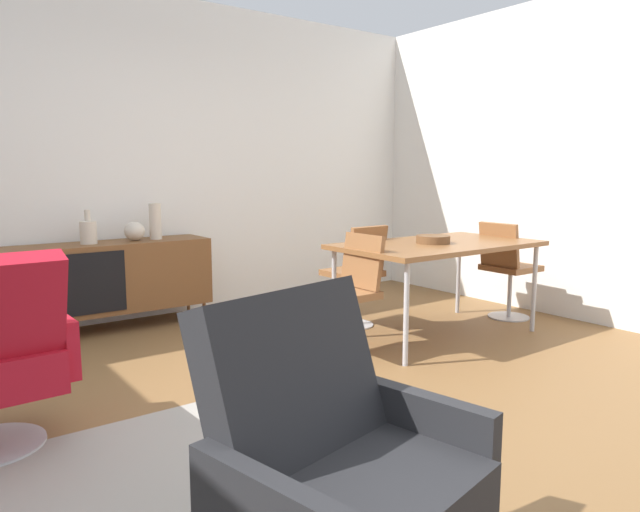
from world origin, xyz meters
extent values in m
plane|color=brown|center=(0.00, 0.00, 0.00)|extent=(8.32, 8.32, 0.00)
cube|color=white|center=(0.00, 2.60, 1.40)|extent=(6.80, 0.12, 2.80)
cube|color=white|center=(3.20, 0.00, 1.40)|extent=(0.12, 5.60, 2.80)
cube|color=brown|center=(-0.23, 2.30, 0.44)|extent=(1.60, 0.44, 0.56)
cube|color=black|center=(-0.53, 2.08, 0.44)|extent=(0.70, 0.01, 0.48)
cylinder|color=brown|center=(-0.97, 2.13, 0.08)|extent=(0.03, 0.03, 0.16)
cylinder|color=brown|center=(0.51, 2.13, 0.08)|extent=(0.03, 0.03, 0.16)
cylinder|color=brown|center=(-0.97, 2.47, 0.08)|extent=(0.03, 0.03, 0.16)
cylinder|color=brown|center=(0.51, 2.47, 0.08)|extent=(0.03, 0.03, 0.16)
ellipsoid|color=beige|center=(-0.01, 2.30, 0.80)|extent=(0.16, 0.16, 0.16)
cylinder|color=beige|center=(0.17, 2.30, 0.87)|extent=(0.10, 0.10, 0.30)
cylinder|color=beige|center=(-0.38, 2.30, 0.81)|extent=(0.13, 0.13, 0.18)
cylinder|color=beige|center=(-0.38, 2.30, 0.94)|extent=(0.04, 0.04, 0.09)
cube|color=brown|center=(1.79, 0.60, 0.72)|extent=(1.60, 0.90, 0.04)
cylinder|color=#B7B7BC|center=(1.07, 0.21, 0.35)|extent=(0.04, 0.04, 0.70)
cylinder|color=#B7B7BC|center=(2.51, 0.21, 0.35)|extent=(0.04, 0.04, 0.70)
cylinder|color=#B7B7BC|center=(1.07, 0.99, 0.35)|extent=(0.04, 0.04, 0.70)
cylinder|color=#B7B7BC|center=(2.51, 0.99, 0.35)|extent=(0.04, 0.04, 0.70)
cylinder|color=brown|center=(1.73, 0.60, 0.77)|extent=(0.26, 0.26, 0.06)
cube|color=brown|center=(1.44, 1.22, 0.45)|extent=(0.42, 0.42, 0.05)
cube|color=brown|center=(1.45, 1.04, 0.67)|extent=(0.38, 0.11, 0.38)
cylinder|color=#B7B7BC|center=(1.44, 1.22, 0.21)|extent=(0.04, 0.04, 0.42)
cylinder|color=#B7B7BC|center=(1.44, 1.22, 0.01)|extent=(0.36, 0.36, 0.01)
cube|color=brown|center=(2.74, 0.60, 0.45)|extent=(0.41, 0.41, 0.05)
cube|color=brown|center=(2.56, 0.60, 0.67)|extent=(0.10, 0.38, 0.38)
cylinder|color=#B7B7BC|center=(2.74, 0.60, 0.21)|extent=(0.04, 0.04, 0.42)
cylinder|color=#B7B7BC|center=(2.74, 0.60, 0.01)|extent=(0.36, 0.36, 0.01)
cube|color=brown|center=(0.84, 0.60, 0.45)|extent=(0.41, 0.41, 0.05)
cube|color=brown|center=(1.02, 0.60, 0.67)|extent=(0.09, 0.38, 0.38)
cylinder|color=#B7B7BC|center=(0.84, 0.60, 0.21)|extent=(0.04, 0.04, 0.42)
cylinder|color=#B7B7BC|center=(0.84, 0.60, 0.01)|extent=(0.36, 0.36, 0.01)
cube|color=red|center=(-1.00, 0.54, 0.46)|extent=(0.08, 0.51, 0.28)
cube|color=#262628|center=(-0.65, -1.32, 0.38)|extent=(0.70, 0.67, 0.20)
cube|color=#262628|center=(-0.70, -1.09, 0.69)|extent=(0.64, 0.38, 0.51)
cube|color=#262628|center=(-0.32, -1.26, 0.46)|extent=(0.16, 0.51, 0.28)
camera|label=1|loc=(-1.60, -2.45, 1.28)|focal=32.44mm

